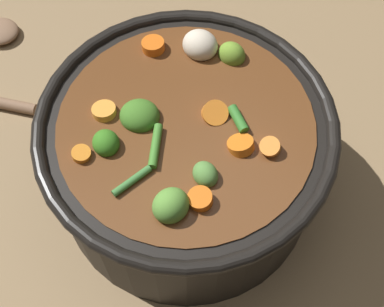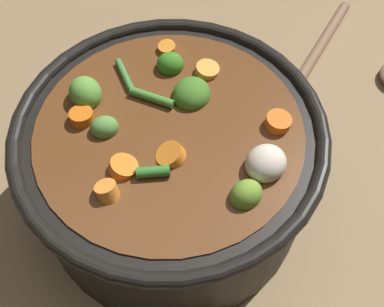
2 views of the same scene
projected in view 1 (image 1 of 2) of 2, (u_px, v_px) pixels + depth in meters
name	position (u px, v px, depth m)	size (l,w,h in m)	color
ground_plane	(187.00, 185.00, 0.68)	(1.10, 1.10, 0.00)	#8C704C
cooking_pot	(186.00, 155.00, 0.61)	(0.33, 0.33, 0.17)	black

